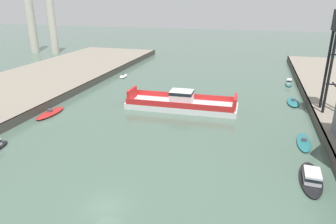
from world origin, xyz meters
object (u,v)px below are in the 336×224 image
object	(u,v)px
moored_boat_mid_left	(123,76)
moored_boat_upstream_a	(289,83)
moored_boat_far_right	(50,113)
moored_boat_near_right	(293,102)
smokestack_distant_a	(50,5)
chain_ferry	(181,103)
moored_boat_far_left	(311,177)
moored_boat_mid_right	(304,142)

from	to	relation	value
moored_boat_mid_left	moored_boat_upstream_a	world-z (taller)	moored_boat_upstream_a
moored_boat_far_right	moored_boat_upstream_a	xyz separation A→B (m)	(43.94, 34.01, 0.30)
moored_boat_near_right	smokestack_distant_a	size ratio (longest dim) A/B	0.19
moored_boat_upstream_a	smokestack_distant_a	bearing A→B (deg)	163.34
chain_ferry	moored_boat_near_right	bearing A→B (deg)	23.85
moored_boat_far_right	moored_boat_upstream_a	bearing A→B (deg)	37.74
moored_boat_upstream_a	moored_boat_far_right	bearing A→B (deg)	-142.26
smokestack_distant_a	moored_boat_far_left	bearing A→B (deg)	-40.23
moored_boat_far_left	moored_boat_upstream_a	world-z (taller)	moored_boat_upstream_a
chain_ferry	moored_boat_mid_left	distance (m)	30.08
chain_ferry	moored_boat_far_right	size ratio (longest dim) A/B	2.91
chain_ferry	moored_boat_mid_right	distance (m)	23.24
moored_boat_near_right	moored_boat_mid_left	world-z (taller)	moored_boat_near_right
moored_boat_far_left	moored_boat_far_right	bearing A→B (deg)	165.66
moored_boat_mid_left	moored_boat_mid_right	size ratio (longest dim) A/B	0.75
moored_boat_mid_right	moored_boat_far_left	xyz separation A→B (m)	(-0.45, -10.64, 0.37)
moored_boat_mid_right	moored_boat_upstream_a	bearing A→B (deg)	89.09
moored_boat_far_left	moored_boat_upstream_a	distance (m)	44.99
moored_boat_upstream_a	smokestack_distant_a	distance (m)	89.20
moored_boat_mid_right	moored_boat_far_right	xyz separation A→B (m)	(-43.39, 0.33, 0.08)
moored_boat_upstream_a	chain_ferry	bearing A→B (deg)	-131.51
moored_boat_mid_right	moored_boat_upstream_a	world-z (taller)	moored_boat_upstream_a
moored_boat_near_right	moored_boat_far_right	xyz separation A→B (m)	(-43.65, -19.12, 0.03)
moored_boat_near_right	moored_boat_far_left	distance (m)	30.10
moored_boat_mid_right	moored_boat_far_left	world-z (taller)	moored_boat_far_left
chain_ferry	moored_boat_near_right	xyz separation A→B (m)	(21.17, 9.36, -0.84)
moored_boat_upstream_a	moored_boat_mid_left	bearing A→B (deg)	-175.82
chain_ferry	moored_boat_far_left	bearing A→B (deg)	-45.38
chain_ferry	moored_boat_far_left	xyz separation A→B (m)	(20.46, -20.73, -0.52)
moored_boat_near_right	moored_boat_far_left	bearing A→B (deg)	-91.36
moored_boat_far_left	smokestack_distant_a	distance (m)	109.87
moored_boat_near_right	smokestack_distant_a	xyz separation A→B (m)	(-83.53, 39.98, 17.70)
moored_boat_near_right	moored_boat_mid_left	xyz separation A→B (m)	(-42.58, 11.76, -0.04)
moored_boat_mid_right	moored_boat_upstream_a	xyz separation A→B (m)	(0.55, 34.34, 0.39)
smokestack_distant_a	moored_boat_near_right	bearing A→B (deg)	-25.58
moored_boat_near_right	moored_boat_upstream_a	size ratio (longest dim) A/B	1.24
moored_boat_mid_right	moored_boat_near_right	bearing A→B (deg)	89.24
moored_boat_near_right	moored_boat_upstream_a	world-z (taller)	moored_boat_upstream_a
moored_boat_mid_left	moored_boat_upstream_a	xyz separation A→B (m)	(42.87, 3.13, 0.38)
moored_boat_mid_left	moored_boat_mid_right	world-z (taller)	moored_boat_mid_left
chain_ferry	moored_boat_near_right	distance (m)	23.16
moored_boat_far_right	moored_boat_mid_left	bearing A→B (deg)	88.01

